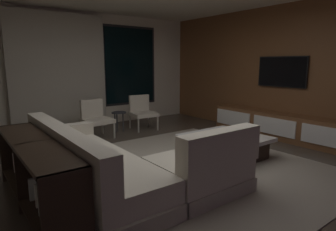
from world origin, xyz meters
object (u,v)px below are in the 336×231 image
(accent_chair_by_curtain, at_px, (95,117))
(coffee_table, at_px, (225,146))
(book_stack_on_coffee_table, at_px, (230,135))
(console_table_behind_couch, at_px, (36,171))
(media_console, at_px, (282,127))
(mounted_tv, at_px, (282,72))
(side_stool, at_px, (119,116))
(accent_chair_near_window, at_px, (142,110))
(sectional_couch, at_px, (120,168))

(accent_chair_by_curtain, bearing_deg, coffee_table, -65.30)
(book_stack_on_coffee_table, bearing_deg, console_table_behind_couch, 177.87)
(book_stack_on_coffee_table, height_order, media_console, media_console)
(mounted_tv, relative_size, console_table_behind_couch, 0.51)
(coffee_table, xyz_separation_m, media_console, (1.80, 0.09, 0.06))
(mounted_tv, bearing_deg, book_stack_on_coffee_table, -169.63)
(accent_chair_by_curtain, height_order, mounted_tv, mounted_tv)
(book_stack_on_coffee_table, height_order, accent_chair_by_curtain, accent_chair_by_curtain)
(mounted_tv, height_order, console_table_behind_couch, mounted_tv)
(side_stool, bearing_deg, accent_chair_by_curtain, -171.17)
(coffee_table, relative_size, accent_chair_near_window, 1.49)
(accent_chair_by_curtain, xyz_separation_m, side_stool, (0.58, 0.09, -0.06))
(book_stack_on_coffee_table, bearing_deg, mounted_tv, 10.37)
(accent_chair_near_window, distance_m, console_table_behind_couch, 3.86)
(media_console, bearing_deg, coffee_table, -177.05)
(side_stool, height_order, console_table_behind_couch, console_table_behind_couch)
(coffee_table, height_order, side_stool, side_stool)
(coffee_table, xyz_separation_m, accent_chair_near_window, (0.03, 2.60, 0.25))
(console_table_behind_couch, bearing_deg, book_stack_on_coffee_table, -2.13)
(mounted_tv, bearing_deg, sectional_couch, -174.51)
(accent_chair_by_curtain, bearing_deg, accent_chair_near_window, 4.29)
(sectional_couch, bearing_deg, accent_chair_near_window, 53.61)
(coffee_table, bearing_deg, side_stool, 102.44)
(sectional_couch, xyz_separation_m, accent_chair_by_curtain, (0.79, 2.60, 0.14))
(sectional_couch, bearing_deg, side_stool, 62.91)
(accent_chair_near_window, xyz_separation_m, console_table_behind_couch, (-2.89, -2.56, -0.02))
(accent_chair_by_curtain, bearing_deg, side_stool, 8.83)
(console_table_behind_couch, bearing_deg, sectional_couch, -8.08)
(sectional_couch, distance_m, media_console, 3.75)
(accent_chair_by_curtain, distance_m, console_table_behind_couch, 3.00)
(side_stool, relative_size, mounted_tv, 0.43)
(coffee_table, distance_m, side_stool, 2.67)
(accent_chair_near_window, height_order, side_stool, accent_chair_near_window)
(media_console, xyz_separation_m, mounted_tv, (0.18, 0.20, 1.10))
(book_stack_on_coffee_table, height_order, accent_chair_near_window, accent_chair_near_window)
(accent_chair_near_window, relative_size, mounted_tv, 0.72)
(mounted_tv, distance_m, console_table_behind_couch, 4.93)
(coffee_table, bearing_deg, accent_chair_by_curtain, 114.70)
(book_stack_on_coffee_table, bearing_deg, accent_chair_near_window, 90.05)
(book_stack_on_coffee_table, xyz_separation_m, console_table_behind_couch, (-2.90, 0.11, 0.03))
(sectional_couch, relative_size, mounted_tv, 2.32)
(coffee_table, bearing_deg, accent_chair_near_window, 89.31)
(media_console, height_order, console_table_behind_couch, console_table_behind_couch)
(book_stack_on_coffee_table, relative_size, side_stool, 0.58)
(book_stack_on_coffee_table, distance_m, side_stool, 2.74)
(sectional_couch, relative_size, media_console, 0.81)
(side_stool, bearing_deg, book_stack_on_coffee_table, -77.16)
(mounted_tv, bearing_deg, accent_chair_by_curtain, 144.67)
(accent_chair_by_curtain, bearing_deg, media_console, -39.32)
(book_stack_on_coffee_table, height_order, mounted_tv, mounted_tv)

